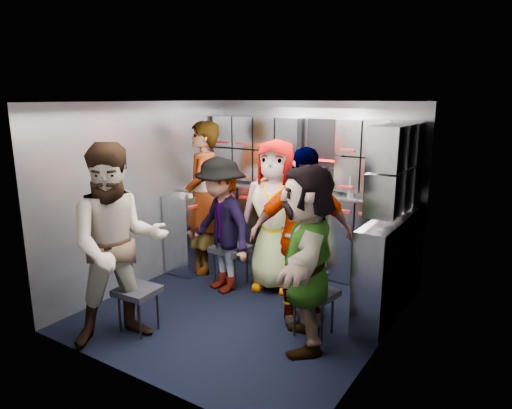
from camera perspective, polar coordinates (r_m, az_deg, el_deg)
The scene contains 29 objects.
floor at distance 4.90m, azimuth -1.05°, elevation -12.69°, with size 3.00×3.00×0.00m, color black.
wall_back at distance 5.82m, azimuth 7.11°, elevation 2.34°, with size 2.80×0.04×2.10m, color gray.
wall_left at distance 5.42m, azimuth -13.53°, elevation 1.27°, with size 0.04×3.00×2.10m, color gray.
wall_right at distance 3.96m, azimuth 16.03°, elevation -3.28°, with size 0.04×3.00×2.10m, color gray.
ceiling at distance 4.40m, azimuth -1.17°, elevation 12.71°, with size 2.80×3.00×0.02m, color silver.
cart_bank_back at distance 5.76m, azimuth 6.05°, elevation -3.42°, with size 2.68×0.38×0.99m, color #A5AAB6.
cart_bank_left at distance 5.81m, azimuth -7.83°, elevation -3.33°, with size 0.38×0.76×0.99m, color #A5AAB6.
counter at distance 5.64m, azimuth 6.17°, elevation 1.65°, with size 2.68×0.42×0.03m, color silver.
locker_bank_back at distance 5.61m, azimuth 6.57°, elevation 6.51°, with size 2.68×0.28×0.82m, color #A5AAB6.
locker_bank_right at distance 4.57m, azimuth 17.14°, elevation 4.47°, with size 0.28×1.00×0.82m, color #A5AAB6.
right_cabinet at distance 4.72m, azimuth 15.98°, elevation -7.63°, with size 0.28×1.20×1.00m, color #A5AAB6.
coffee_niche at distance 5.60m, azimuth 8.50°, elevation 6.22°, with size 0.46×0.16×0.84m, color black, non-canonical shape.
red_latch_strip at distance 5.49m, azimuth 5.21°, elevation -0.08°, with size 2.60×0.02×0.03m, color maroon.
jump_seat_near_left at distance 4.44m, azimuth -14.59°, elevation -10.66°, with size 0.38×0.36×0.42m.
jump_seat_mid_left at distance 5.31m, azimuth -3.18°, elevation -5.78°, with size 0.41×0.39×0.47m.
jump_seat_center at distance 5.37m, azimuth 3.36°, elevation -5.52°, with size 0.45×0.43×0.47m.
jump_seat_mid_right at distance 4.69m, azimuth 6.59°, elevation -9.27°, with size 0.39×0.38×0.40m.
jump_seat_near_right at distance 4.26m, azimuth 7.28°, elevation -11.19°, with size 0.42×0.41×0.44m.
attendant_standing at distance 5.64m, azimuth -6.66°, elevation 0.81°, with size 0.68×0.45×1.87m, color black.
attendant_arc_a at distance 4.15m, azimuth -16.82°, elevation -4.88°, with size 0.87×0.68×1.78m, color black.
attendant_arc_b at distance 5.07m, azimuth -4.41°, elevation -2.62°, with size 0.98×0.56×1.52m, color black.
attendant_arc_c at distance 5.09m, azimuth 2.44°, elevation -1.42°, with size 0.83×0.54×1.71m, color black.
attendant_arc_d at distance 4.37m, azimuth 5.73°, elevation -3.96°, with size 1.00×0.42×1.71m, color black.
attendant_arc_e at distance 3.95m, azimuth 6.33°, elevation -6.58°, with size 1.50×0.48×1.61m, color black.
bottle_left at distance 5.79m, azimuth 1.82°, elevation 3.49°, with size 0.07×0.07×0.26m, color white.
bottle_mid at distance 5.67m, azimuth 3.84°, elevation 3.18°, with size 0.06×0.06×0.24m, color white.
bottle_right at distance 5.33m, azimuth 11.73°, elevation 2.26°, with size 0.06×0.06×0.24m, color white.
cup_left at distance 5.87m, azimuth 0.50°, elevation 2.89°, with size 0.08×0.08×0.11m, color beige.
cup_right at distance 5.16m, azimuth 17.88°, elevation 0.73°, with size 0.08×0.08×0.10m, color beige.
Camera 1 is at (2.44, -3.66, 2.15)m, focal length 32.00 mm.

